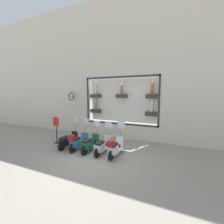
{
  "coord_description": "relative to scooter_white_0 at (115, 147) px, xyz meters",
  "views": [
    {
      "loc": [
        -6.43,
        -3.73,
        3.17
      ],
      "look_at": [
        1.81,
        -0.1,
        2.07
      ],
      "focal_mm": 24.0,
      "sensor_mm": 36.0,
      "label": 1
    }
  ],
  "objects": [
    {
      "name": "building_facade",
      "position": [
        3.3,
        0.92,
        4.5
      ],
      "size": [
        1.23,
        36.0,
        9.75
      ],
      "color": "beige",
      "rests_on": "ground_plane"
    },
    {
      "name": "scooter_white_0",
      "position": [
        0.0,
        0.0,
        0.0
      ],
      "size": [
        1.8,
        0.61,
        1.69
      ],
      "color": "black",
      "rests_on": "ground_plane"
    },
    {
      "name": "scooter_silver_1",
      "position": [
        0.06,
        0.76,
        -0.05
      ],
      "size": [
        1.8,
        0.61,
        1.56
      ],
      "color": "black",
      "rests_on": "ground_plane"
    },
    {
      "name": "scooter_green_2",
      "position": [
        0.06,
        1.52,
        -0.04
      ],
      "size": [
        1.81,
        0.61,
        1.59
      ],
      "color": "black",
      "rests_on": "ground_plane"
    },
    {
      "name": "scooter_black_4",
      "position": [
        0.06,
        3.04,
        -0.04
      ],
      "size": [
        1.8,
        0.61,
        1.64
      ],
      "color": "black",
      "rests_on": "ground_plane"
    },
    {
      "name": "ground_plane",
      "position": [
        -0.3,
        0.92,
        -0.48
      ],
      "size": [
        120.0,
        120.0,
        0.0
      ],
      "primitive_type": "plane",
      "color": "gray"
    },
    {
      "name": "scooter_teal_3",
      "position": [
        0.0,
        2.28,
        0.01
      ],
      "size": [
        1.81,
        0.6,
        1.69
      ],
      "color": "black",
      "rests_on": "ground_plane"
    },
    {
      "name": "shop_sign_post",
      "position": [
        0.38,
        4.23,
        0.47
      ],
      "size": [
        0.36,
        0.45,
        1.74
      ],
      "color": "#232326",
      "rests_on": "ground_plane"
    }
  ]
}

